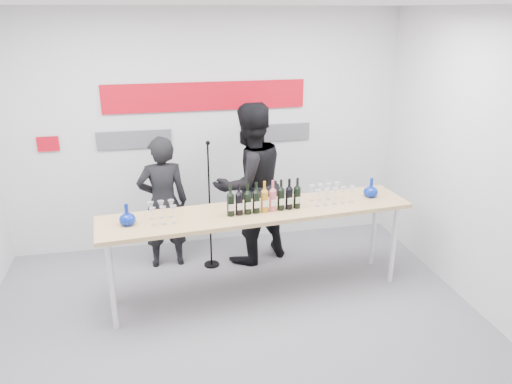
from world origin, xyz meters
TOP-DOWN VIEW (x-y plane):
  - ground at (0.00, 0.00)m, footprint 5.00×5.00m
  - back_wall at (0.00, 2.00)m, footprint 5.00×0.04m
  - signage at (-0.06, 1.97)m, footprint 3.38×0.02m
  - tasting_table at (0.34, 0.52)m, footprint 3.33×0.94m
  - wine_bottles at (0.40, 0.47)m, footprint 0.80×0.14m
  - decanter_left at (-0.98, 0.43)m, footprint 0.16×0.16m
  - decanter_right at (1.66, 0.65)m, footprint 0.16×0.16m
  - glasses_left at (-0.64, 0.44)m, footprint 0.28×0.24m
  - glasses_right at (1.15, 0.58)m, footprint 0.48×0.25m
  - presenter_left at (-0.61, 1.41)m, footprint 0.61×0.42m
  - presenter_right at (0.42, 1.35)m, footprint 1.17×1.06m
  - mic_stand at (-0.08, 1.25)m, footprint 0.18×0.18m

SIDE VIEW (x-z plane):
  - ground at x=0.00m, z-range 0.00..0.00m
  - mic_stand at x=-0.08m, z-range -0.31..1.27m
  - presenter_left at x=-0.61m, z-range 0.00..1.61m
  - tasting_table at x=0.34m, z-range 0.42..1.40m
  - presenter_right at x=0.42m, z-range 0.00..1.97m
  - glasses_left at x=-0.64m, z-range 0.99..1.17m
  - glasses_right at x=1.15m, z-range 0.99..1.17m
  - decanter_left at x=-0.98m, z-range 0.99..1.20m
  - decanter_right at x=1.66m, z-range 0.99..1.20m
  - wine_bottles at x=0.40m, z-range 0.99..1.32m
  - back_wall at x=0.00m, z-range 0.00..3.00m
  - signage at x=-0.06m, z-range 1.41..2.20m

